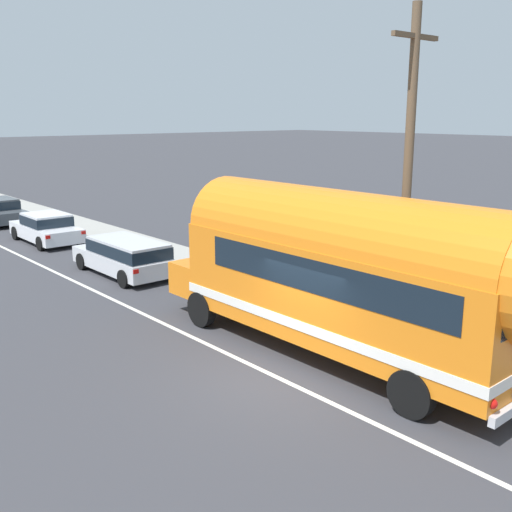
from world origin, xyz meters
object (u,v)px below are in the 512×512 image
(utility_pole, at_px, (408,170))
(car_lead, at_px, (125,254))
(car_second, at_px, (46,227))
(painted_bus, at_px, (353,270))

(utility_pole, xyz_separation_m, car_lead, (-2.68, 10.23, -3.63))
(car_lead, bearing_deg, car_second, 89.02)
(utility_pole, height_order, car_lead, utility_pole)
(car_second, bearing_deg, utility_pole, -81.87)
(painted_bus, xyz_separation_m, car_second, (0.04, 18.33, -1.57))
(painted_bus, height_order, car_second, painted_bus)
(car_lead, height_order, car_second, same)
(painted_bus, bearing_deg, car_lead, 90.49)
(utility_pole, distance_m, painted_bus, 3.38)
(utility_pole, bearing_deg, painted_bus, -169.61)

